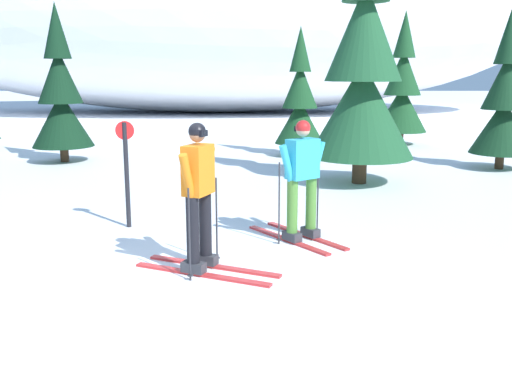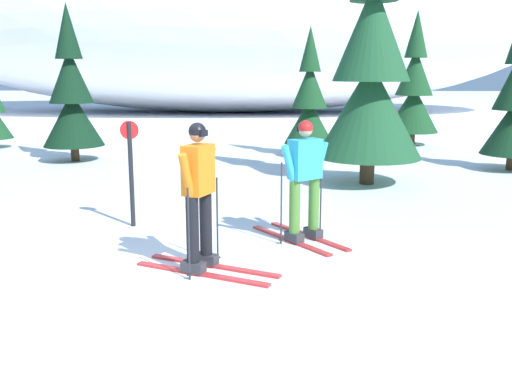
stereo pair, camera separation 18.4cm
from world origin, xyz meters
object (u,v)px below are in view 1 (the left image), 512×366
(skier_orange_jacket, at_px, (200,196))
(pine_tree_right, at_px, (404,90))
(pine_tree_center_right, at_px, (364,70))
(pine_tree_center, at_px, (301,103))
(pine_tree_center_left, at_px, (62,97))
(pine_tree_far_right, at_px, (506,103))
(trail_marker_post, at_px, (128,168))
(skier_cyan_jacket, at_px, (303,178))

(skier_orange_jacket, distance_m, pine_tree_right, 12.85)
(pine_tree_center_right, bearing_deg, skier_orange_jacket, -118.36)
(pine_tree_center, xyz_separation_m, pine_tree_center_right, (0.99, -3.88, 0.89))
(pine_tree_center_right, bearing_deg, pine_tree_center_left, 158.63)
(skier_orange_jacket, xyz_separation_m, pine_tree_far_right, (6.60, 7.06, 0.68))
(pine_tree_right, xyz_separation_m, trail_marker_post, (-6.62, -9.75, -0.84))
(pine_tree_far_right, bearing_deg, pine_tree_center_right, -154.90)
(pine_tree_right, bearing_deg, pine_tree_center, -144.53)
(pine_tree_center, bearing_deg, skier_orange_jacket, -101.55)
(skier_cyan_jacket, distance_m, pine_tree_right, 11.22)
(pine_tree_far_right, bearing_deg, skier_cyan_jacket, -132.24)
(pine_tree_center_right, bearing_deg, pine_tree_far_right, 25.10)
(skier_orange_jacket, relative_size, pine_tree_center, 0.50)
(pine_tree_center, height_order, pine_tree_center_right, pine_tree_center_right)
(skier_orange_jacket, height_order, pine_tree_far_right, pine_tree_far_right)
(pine_tree_center_left, relative_size, pine_tree_center_right, 0.71)
(pine_tree_right, distance_m, trail_marker_post, 11.82)
(pine_tree_center_left, relative_size, pine_tree_right, 0.96)
(pine_tree_center_right, distance_m, pine_tree_right, 6.84)
(pine_tree_far_right, bearing_deg, pine_tree_center, 155.70)
(pine_tree_center, bearing_deg, pine_tree_center_right, -75.74)
(skier_orange_jacket, distance_m, pine_tree_center, 9.40)
(skier_cyan_jacket, height_order, pine_tree_far_right, pine_tree_far_right)
(skier_orange_jacket, distance_m, pine_tree_center_left, 9.27)
(pine_tree_right, xyz_separation_m, pine_tree_far_right, (1.26, -4.60, -0.16))
(trail_marker_post, bearing_deg, pine_tree_center, 66.52)
(skier_cyan_jacket, bearing_deg, skier_orange_jacket, -136.84)
(pine_tree_center_right, distance_m, trail_marker_post, 5.56)
(pine_tree_center, relative_size, pine_tree_far_right, 0.93)
(pine_tree_center_left, relative_size, pine_tree_far_right, 1.06)
(pine_tree_far_right, bearing_deg, pine_tree_right, 105.38)
(skier_cyan_jacket, distance_m, pine_tree_center_left, 8.98)
(pine_tree_center, height_order, pine_tree_far_right, pine_tree_far_right)
(pine_tree_right, distance_m, pine_tree_far_right, 4.77)
(skier_orange_jacket, xyz_separation_m, pine_tree_center_right, (2.87, 5.31, 1.45))
(skier_orange_jacket, bearing_deg, skier_cyan_jacket, 43.16)
(pine_tree_far_right, distance_m, trail_marker_post, 9.45)
(skier_orange_jacket, height_order, trail_marker_post, skier_orange_jacket)
(pine_tree_center, distance_m, pine_tree_right, 4.26)
(pine_tree_center_right, relative_size, pine_tree_right, 1.35)
(skier_cyan_jacket, distance_m, pine_tree_center_right, 4.62)
(pine_tree_center_left, height_order, trail_marker_post, pine_tree_center_left)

